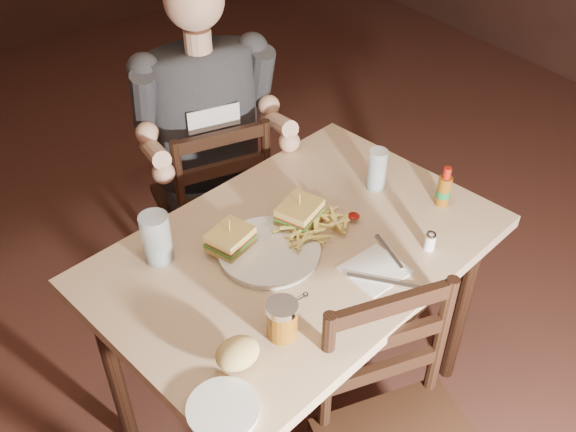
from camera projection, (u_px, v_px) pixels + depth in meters
room_shell at (258, 25)px, 1.51m from camera, size 7.00×7.00×7.00m
main_table at (298, 268)px, 1.90m from camera, size 1.27×0.95×0.77m
chair_far at (212, 202)px, 2.55m from camera, size 0.48×0.51×0.87m
diner at (207, 104)px, 2.22m from camera, size 0.59×0.50×0.90m
dinner_plate at (269, 252)px, 1.81m from camera, size 0.33×0.33×0.02m
sandwich_left at (230, 234)px, 1.79m from camera, size 0.14×0.13×0.10m
sandwich_right at (300, 207)px, 1.88m from camera, size 0.16×0.14×0.10m
fries_pile at (311, 225)px, 1.87m from camera, size 0.28×0.22×0.04m
ketchup_dollop at (354, 216)px, 1.92m from camera, size 0.04×0.04×0.01m
glass_left at (156, 238)px, 1.76m from camera, size 0.09×0.09×0.15m
glass_right at (377, 169)px, 2.02m from camera, size 0.07×0.07×0.14m
hot_sauce at (445, 186)px, 1.95m from camera, size 0.05×0.05×0.14m
salt_shaker at (430, 241)px, 1.82m from camera, size 0.04×0.04×0.06m
syrup_dispenser at (282, 320)px, 1.56m from camera, size 0.09×0.09×0.10m
napkin at (375, 270)px, 1.77m from camera, size 0.17×0.16×0.00m
knife at (386, 282)px, 1.73m from camera, size 0.15×0.17×0.01m
fork at (389, 251)px, 1.82m from camera, size 0.05×0.15×0.00m
side_plate at (223, 410)px, 1.42m from camera, size 0.19×0.19×0.01m
bread_roll at (238, 353)px, 1.49m from camera, size 0.12×0.11×0.06m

